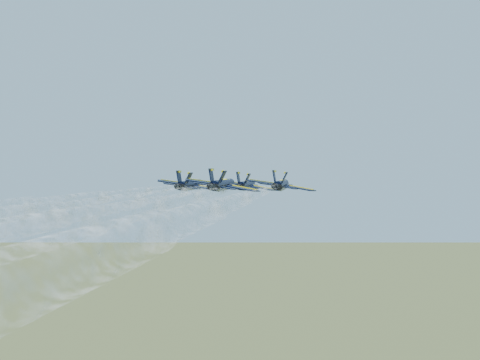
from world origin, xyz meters
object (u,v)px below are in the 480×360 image
at_px(jet_left, 191,185).
at_px(jet_right, 281,185).
at_px(jet_lead, 246,185).
at_px(jet_slot, 223,185).

distance_m(jet_left, jet_right, 19.50).
bearing_deg(jet_left, jet_right, 0.94).
xyz_separation_m(jet_lead, jet_slot, (4.66, -21.49, 0.00)).
bearing_deg(jet_slot, jet_right, 48.67).
relative_size(jet_lead, jet_right, 1.00).
distance_m(jet_lead, jet_left, 14.95).
xyz_separation_m(jet_right, jet_slot, (-6.85, -13.72, 0.00)).
distance_m(jet_left, jet_slot, 14.60).
xyz_separation_m(jet_left, jet_slot, (11.92, -8.43, 0.00)).
height_order(jet_lead, jet_slot, same).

